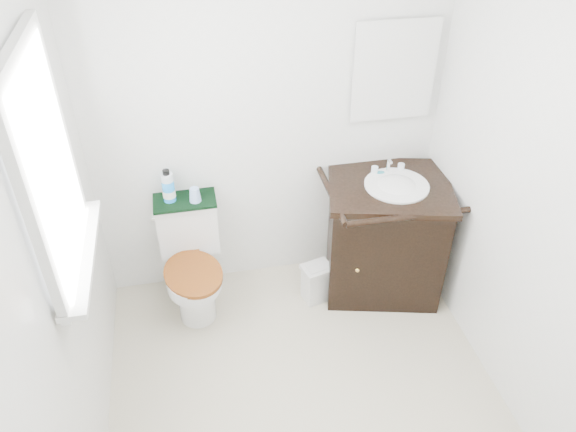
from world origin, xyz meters
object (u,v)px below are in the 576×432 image
object	(u,v)px
vanity	(384,233)
mouthwash_bottle	(168,187)
toilet	(193,263)
cup	(195,195)
trash_bin	(317,282)

from	to	relation	value
vanity	mouthwash_bottle	size ratio (longest dim) A/B	4.20
toilet	cup	size ratio (longest dim) A/B	8.03
mouthwash_bottle	cup	distance (m)	0.17
cup	vanity	bearing A→B (deg)	-7.42
vanity	trash_bin	xyz separation A→B (m)	(-0.48, -0.08, -0.29)
toilet	mouthwash_bottle	xyz separation A→B (m)	(-0.09, 0.13, 0.53)
vanity	trash_bin	bearing A→B (deg)	-170.98
trash_bin	toilet	bearing A→B (deg)	169.86
vanity	trash_bin	size ratio (longest dim) A/B	3.31
toilet	mouthwash_bottle	bearing A→B (deg)	124.44
vanity	trash_bin	world-z (taller)	vanity
toilet	vanity	bearing A→B (deg)	-3.05
vanity	trash_bin	distance (m)	0.56
mouthwash_bottle	cup	world-z (taller)	mouthwash_bottle
trash_bin	cup	world-z (taller)	cup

